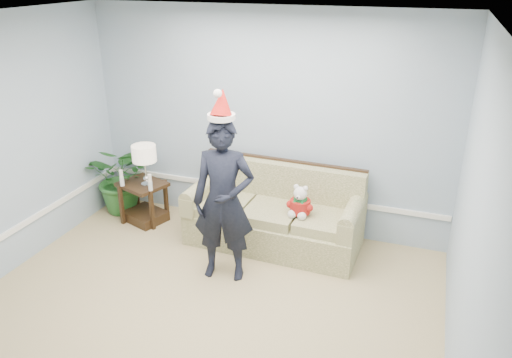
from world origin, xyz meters
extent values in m
cube|color=tan|center=(0.00, 0.00, -0.01)|extent=(4.50, 5.00, 0.02)
cube|color=white|center=(0.00, 0.00, 2.71)|extent=(4.50, 5.00, 0.02)
cube|color=#93A9BC|center=(0.00, 2.51, 1.35)|extent=(4.50, 0.02, 2.70)
cube|color=#93A9BC|center=(2.26, 0.00, 1.35)|extent=(0.02, 5.00, 2.70)
cube|color=white|center=(0.00, 2.48, 0.45)|extent=(4.48, 0.03, 0.06)
cube|color=#565F2D|center=(0.28, 2.02, 0.19)|extent=(2.04, 0.93, 0.38)
cube|color=#565F2D|center=(-0.35, 1.97, 0.44)|extent=(0.62, 0.71, 0.12)
cube|color=#565F2D|center=(0.28, 1.97, 0.44)|extent=(0.62, 0.71, 0.12)
cube|color=#565F2D|center=(0.90, 1.97, 0.44)|extent=(0.62, 0.71, 0.12)
cube|color=#565F2D|center=(0.28, 2.34, 0.65)|extent=(2.02, 0.25, 0.54)
cube|color=black|center=(0.28, 2.41, 0.92)|extent=(2.02, 0.12, 0.05)
cube|color=#565F2D|center=(-0.65, 2.02, 0.50)|extent=(0.20, 0.87, 0.23)
cube|color=#565F2D|center=(1.20, 2.02, 0.50)|extent=(0.20, 0.87, 0.23)
cube|color=#332112|center=(-1.49, 2.01, 0.51)|extent=(0.68, 0.62, 0.04)
cube|color=#332112|center=(-1.49, 2.01, 0.06)|extent=(0.61, 0.55, 0.12)
cube|color=#332112|center=(-1.72, 1.83, 0.27)|extent=(0.06, 0.06, 0.54)
cube|color=#332112|center=(-1.27, 1.83, 0.27)|extent=(0.06, 0.06, 0.54)
cube|color=#332112|center=(-1.72, 2.19, 0.27)|extent=(0.06, 0.06, 0.54)
cube|color=#332112|center=(-1.27, 2.19, 0.27)|extent=(0.06, 0.06, 0.54)
cylinder|color=silver|center=(-1.39, 1.97, 0.55)|extent=(0.14, 0.14, 0.03)
sphere|color=silver|center=(-1.39, 1.97, 0.63)|extent=(0.08, 0.08, 0.08)
cylinder|color=silver|center=(-1.39, 1.97, 0.76)|extent=(0.02, 0.02, 0.30)
cylinder|color=beige|center=(-1.39, 1.97, 0.97)|extent=(0.30, 0.30, 0.21)
cylinder|color=silver|center=(-1.68, 1.85, 0.59)|extent=(0.05, 0.05, 0.12)
cylinder|color=white|center=(-1.68, 1.85, 0.70)|extent=(0.05, 0.05, 0.10)
cylinder|color=silver|center=(-1.27, 1.85, 0.59)|extent=(0.05, 0.05, 0.12)
cylinder|color=white|center=(-1.27, 1.85, 0.70)|extent=(0.05, 0.05, 0.10)
imported|color=#256026|center=(-1.89, 2.18, 0.48)|extent=(0.88, 0.77, 0.96)
imported|color=black|center=(-0.01, 1.23, 0.88)|extent=(0.70, 0.53, 1.75)
cylinder|color=silver|center=(-0.01, 1.23, 1.77)|extent=(0.30, 0.30, 0.05)
cone|color=#B4131C|center=(-0.01, 1.25, 1.90)|extent=(0.25, 0.31, 0.31)
sphere|color=silver|center=(-0.01, 1.16, 2.01)|extent=(0.08, 0.08, 0.08)
sphere|color=silver|center=(0.62, 1.91, 0.61)|extent=(0.22, 0.22, 0.22)
cylinder|color=#B4131C|center=(0.62, 1.91, 0.61)|extent=(0.25, 0.25, 0.15)
cylinder|color=#115E2A|center=(0.62, 1.91, 0.69)|extent=(0.16, 0.16, 0.03)
sphere|color=silver|center=(0.56, 1.81, 0.54)|extent=(0.10, 0.10, 0.10)
sphere|color=silver|center=(0.68, 1.81, 0.54)|extent=(0.10, 0.10, 0.10)
sphere|color=silver|center=(0.62, 1.90, 0.77)|extent=(0.15, 0.15, 0.15)
sphere|color=black|center=(0.62, 1.81, 0.75)|extent=(0.02, 0.02, 0.02)
sphere|color=silver|center=(0.57, 1.91, 0.84)|extent=(0.06, 0.06, 0.06)
sphere|color=silver|center=(0.67, 1.91, 0.84)|extent=(0.06, 0.06, 0.06)
camera|label=1|loc=(1.85, -2.98, 3.09)|focal=35.00mm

